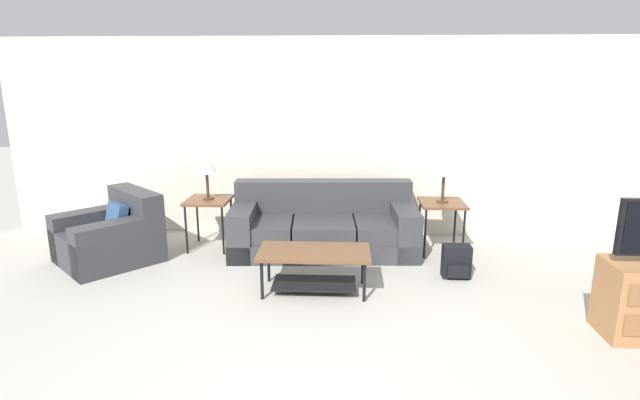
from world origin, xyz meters
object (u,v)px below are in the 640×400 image
Objects in this scene: couch at (324,227)px; table_lamp_right at (444,167)px; side_table_right at (442,207)px; backpack at (456,262)px; armchair at (112,237)px; coffee_table at (314,261)px; table_lamp_left at (206,165)px; side_table_left at (209,204)px.

couch is 4.14× the size of table_lamp_right.
backpack is at bearing -88.09° from side_table_right.
side_table_right is at bearing 7.33° from armchair.
coffee_table is 1.76× the size of side_table_right.
table_lamp_left is at bearing 164.33° from backpack.
side_table_right is 2.90m from table_lamp_left.
side_table_right is (3.89, 0.50, 0.28)m from armchair.
side_table_right is (1.47, 1.24, 0.25)m from coffee_table.
armchair is at bearing -172.67° from table_lamp_right.
couch is 1.22m from coffee_table.
side_table_left is at bearing 180.00° from table_lamp_right.
table_lamp_left is at bearing -180.00° from side_table_right.
table_lamp_right reaches higher than side_table_left.
armchair is 3.87× the size of backpack.
side_table_right is 0.49m from table_lamp_right.
side_table_left is 2.86m from side_table_right.
table_lamp_left reaches higher than armchair.
backpack is (1.50, 0.43, -0.14)m from coffee_table.
armchair is 2.52m from coffee_table.
side_table_right reaches higher than coffee_table.
couch is at bearing -0.75° from table_lamp_left.
coffee_table is 2.01× the size of table_lamp_left.
side_table_left reaches higher than coffee_table.
couch is at bearing -0.75° from side_table_left.
couch is 1.67m from backpack.
side_table_left is at bearing 26.03° from armchair.
coffee_table is at bearing -41.81° from table_lamp_left.
table_lamp_right is at bearing 40.11° from coffee_table.
table_lamp_right is 1.54× the size of backpack.
armchair reaches higher than side_table_right.
coffee_table is 2.01× the size of table_lamp_right.
table_lamp_left is at bearing 26.03° from armchair.
armchair is at bearing -172.67° from side_table_right.
side_table_right reaches higher than backpack.
table_lamp_left is 3.13m from backpack.
coffee_table reaches higher than backpack.
couch is 4.14× the size of table_lamp_left.
side_table_left and side_table_right have the same top height.
backpack is at bearing 16.03° from coffee_table.
side_table_left is 2.90m from table_lamp_right.
side_table_left is at bearing 179.25° from couch.
side_table_left is (-1.43, 0.02, 0.27)m from couch.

